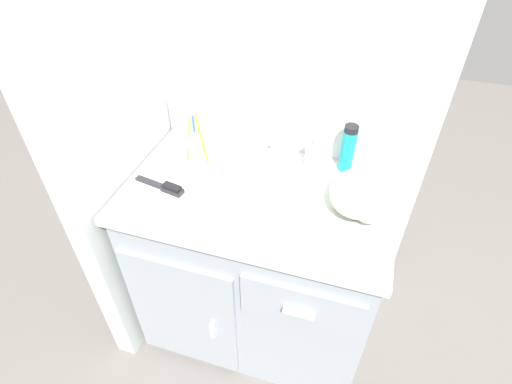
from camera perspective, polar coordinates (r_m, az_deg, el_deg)
The scene contains 11 objects.
ground_plane at distance 1.96m, azimuth 0.26°, elevation -17.74°, with size 6.00×6.00×0.00m, color slate.
wall_back at distance 1.46m, azimuth 4.44°, elevation 17.54°, with size 1.09×0.08×2.20m, color silver.
wall_left at distance 1.38m, azimuth -20.51°, elevation 13.78°, with size 0.08×0.64×2.20m, color silver.
vanity at distance 1.62m, azimuth 0.21°, elevation -10.18°, with size 0.91×0.58×0.80m.
backsplash at distance 1.52m, azimuth 3.44°, elevation 8.52°, with size 0.91×0.02×0.14m.
sink_faucet at distance 1.46m, azimuth 2.61°, elevation 6.31°, with size 0.09×0.09×0.14m.
toothbrush_cup at distance 1.48m, azimuth -8.51°, elevation 6.64°, with size 0.09×0.08×0.20m.
soap_dispenser at distance 1.43m, azimuth 8.28°, elevation 5.49°, with size 0.06×0.07×0.14m.
shaving_cream_can at distance 1.43m, azimuth 13.01°, elevation 6.08°, with size 0.05×0.05×0.18m.
hairbrush at distance 1.38m, azimuth -12.83°, elevation 0.72°, with size 0.19×0.06×0.03m.
hand_towel at distance 1.30m, azimuth 14.69°, elevation -0.55°, with size 0.19×0.22×0.11m.
Camera 1 is at (0.30, -0.97, 1.68)m, focal length 28.00 mm.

